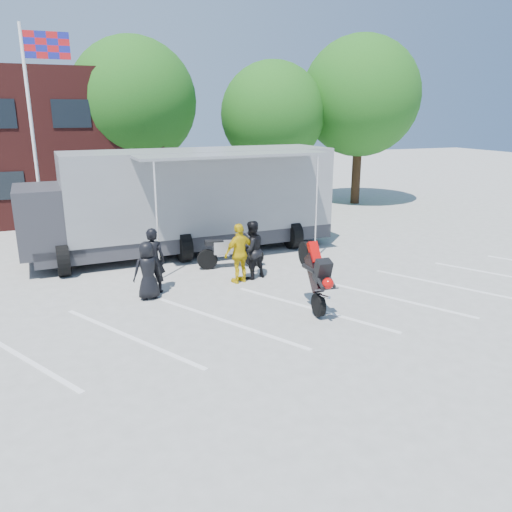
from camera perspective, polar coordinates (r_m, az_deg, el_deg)
ground at (r=12.61m, az=7.76°, el=-7.69°), size 100.00×100.00×0.00m
parking_bay_lines at (r=13.41m, az=5.69°, el=-6.09°), size 18.09×13.33×0.01m
flagpole at (r=20.03m, az=-23.67°, el=14.81°), size 1.61×0.12×8.00m
tree_left at (r=26.30m, az=-13.81°, el=16.77°), size 6.12×6.12×8.64m
tree_mid at (r=27.23m, az=1.91°, el=15.86°), size 5.44×5.44×7.68m
tree_right at (r=29.15m, az=11.85°, el=17.39°), size 6.46×6.46×9.12m
transporter_truck at (r=18.97m, az=-7.55°, el=0.50°), size 12.08×6.23×3.77m
parked_motorcycle at (r=16.89m, az=-2.89°, el=-1.33°), size 2.40×1.10×1.21m
stunt_bike_rider at (r=13.54m, az=5.89°, el=-5.91°), size 0.91×1.77×2.03m
spectator_leather_a at (r=14.19m, az=-12.29°, el=-1.63°), size 0.87×0.64×1.65m
spectator_leather_b at (r=14.63m, az=-11.69°, el=-0.50°), size 0.83×0.71×1.92m
spectator_leather_c at (r=15.56m, az=-0.54°, el=0.70°), size 1.05×0.91×1.84m
spectator_hivis at (r=15.18m, az=-1.86°, el=0.31°), size 1.17×0.73×1.85m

